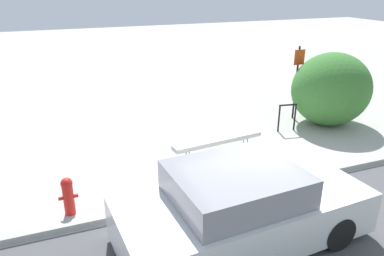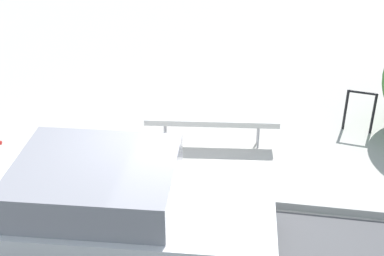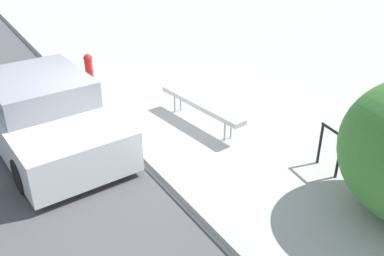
% 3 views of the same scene
% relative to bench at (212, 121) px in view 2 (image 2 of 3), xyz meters
% --- Properties ---
extents(ground_plane, '(60.00, 60.00, 0.00)m').
position_rel_bench_xyz_m(ground_plane, '(0.04, -1.64, -0.47)').
color(ground_plane, '#ADAAA3').
extents(curb, '(60.00, 0.20, 0.13)m').
position_rel_bench_xyz_m(curb, '(0.04, -1.64, -0.41)').
color(curb, '#A8A8A3').
rests_on(curb, ground_plane).
extents(bench, '(2.40, 0.57, 0.53)m').
position_rel_bench_xyz_m(bench, '(0.00, 0.00, 0.00)').
color(bench, '#99999E').
rests_on(bench, ground_plane).
extents(bike_rack, '(0.55, 0.14, 0.83)m').
position_rel_bench_xyz_m(bike_rack, '(2.65, 0.94, 0.03)').
color(bike_rack, black).
rests_on(bike_rack, ground_plane).
extents(parked_car_near, '(4.32, 2.16, 1.37)m').
position_rel_bench_xyz_m(parked_car_near, '(-0.96, -2.99, 0.16)').
color(parked_car_near, black).
rests_on(parked_car_near, ground_plane).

